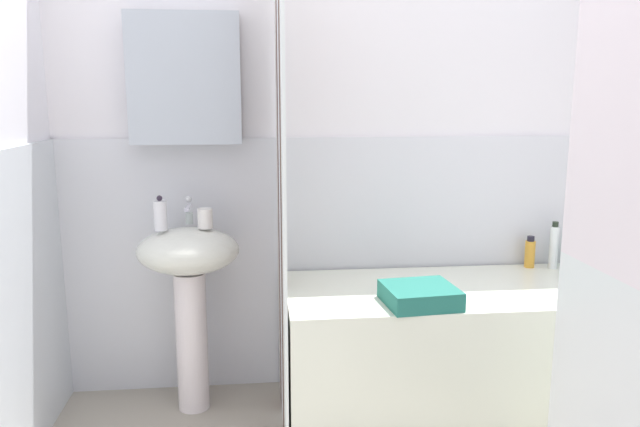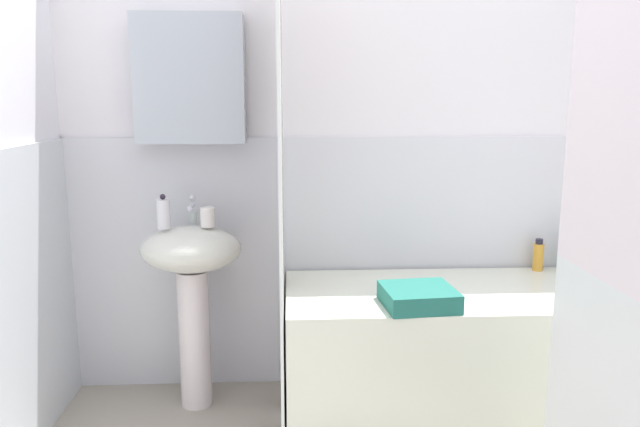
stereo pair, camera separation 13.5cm
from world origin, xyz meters
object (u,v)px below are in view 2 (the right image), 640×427
at_px(sink, 192,276).
at_px(toothbrush_cup, 208,217).
at_px(towel_folded, 419,297).
at_px(shampoo_bottle, 583,256).
at_px(body_wash_bottle, 563,250).
at_px(bathtub, 458,352).
at_px(soap_dispenser, 163,213).
at_px(lotion_bottle, 538,256).

relative_size(sink, toothbrush_cup, 9.81).
xyz_separation_m(sink, towel_folded, (0.94, -0.33, -0.00)).
bearing_deg(toothbrush_cup, shampoo_bottle, 3.72).
bearing_deg(towel_folded, sink, 160.36).
distance_m(toothbrush_cup, body_wash_bottle, 1.65).
xyz_separation_m(shampoo_bottle, body_wash_bottle, (-0.10, -0.00, 0.03)).
relative_size(toothbrush_cup, bathtub, 0.06).
xyz_separation_m(soap_dispenser, body_wash_bottle, (1.82, 0.13, -0.22)).
bearing_deg(bathtub, soap_dispenser, 175.06).
relative_size(sink, body_wash_bottle, 3.62).
xyz_separation_m(toothbrush_cup, lotion_bottle, (1.53, 0.14, -0.23)).
distance_m(lotion_bottle, towel_folded, 0.82).
distance_m(sink, lotion_bottle, 1.62).
height_order(body_wash_bottle, lotion_bottle, body_wash_bottle).
xyz_separation_m(bathtub, body_wash_bottle, (0.55, 0.24, 0.39)).
relative_size(bathtub, lotion_bottle, 9.76).
relative_size(soap_dispenser, lotion_bottle, 0.97).
distance_m(shampoo_bottle, towel_folded, 0.98).
xyz_separation_m(bathtub, shampoo_bottle, (0.65, 0.25, 0.36)).
bearing_deg(sink, body_wash_bottle, 3.54).
bearing_deg(soap_dispenser, body_wash_bottle, 4.18).
bearing_deg(lotion_bottle, body_wash_bottle, -17.45).
height_order(sink, toothbrush_cup, toothbrush_cup).
xyz_separation_m(soap_dispenser, lotion_bottle, (1.72, 0.17, -0.25)).
relative_size(soap_dispenser, shampoo_bottle, 0.90).
bearing_deg(soap_dispenser, towel_folded, -16.43).
bearing_deg(sink, lotion_bottle, 4.91).
relative_size(toothbrush_cup, lotion_bottle, 0.55).
xyz_separation_m(sink, soap_dispenser, (-0.11, -0.03, 0.29)).
bearing_deg(body_wash_bottle, bathtub, -156.13).
height_order(soap_dispenser, toothbrush_cup, soap_dispenser).
bearing_deg(lotion_bottle, soap_dispenser, -174.50).
relative_size(sink, towel_folded, 3.01).
bearing_deg(lotion_bottle, towel_folded, -144.89).
xyz_separation_m(sink, body_wash_bottle, (1.71, 0.11, 0.07)).
distance_m(sink, bathtub, 1.22).
bearing_deg(lotion_bottle, toothbrush_cup, -174.69).
xyz_separation_m(toothbrush_cup, body_wash_bottle, (1.63, 0.11, -0.19)).
bearing_deg(towel_folded, shampoo_bottle, 26.81).
height_order(sink, towel_folded, sink).
bearing_deg(body_wash_bottle, toothbrush_cup, -176.14).
height_order(toothbrush_cup, body_wash_bottle, toothbrush_cup).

